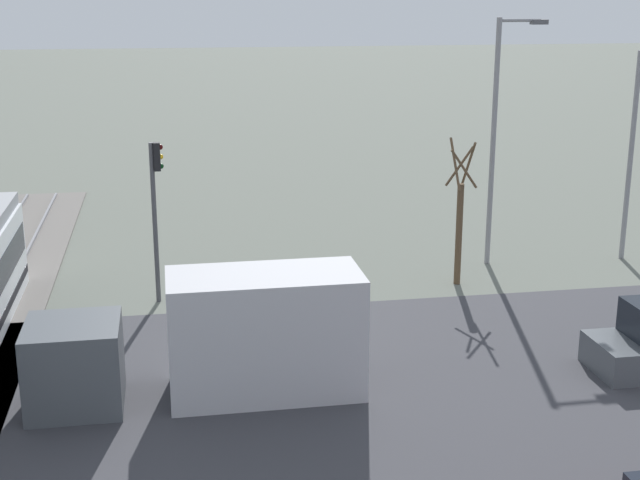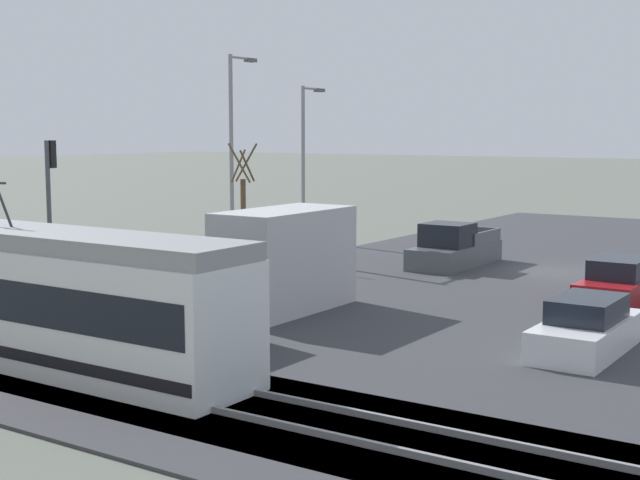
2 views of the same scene
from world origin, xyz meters
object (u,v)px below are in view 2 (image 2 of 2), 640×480
Objects in this scene: pickup_truck at (454,249)px; street_tree at (243,208)px; box_truck at (263,268)px; traffic_light_pole at (50,198)px; sedan_car_0 at (587,329)px; street_lamp_near_crossing at (305,153)px; street_lamp_mid_block at (234,142)px; sedan_car_2 at (620,285)px.

pickup_truck is 9.50m from street_tree.
traffic_light_pole reaches higher than box_truck.
street_lamp_near_crossing is at bearing -38.65° from sedan_car_0.
street_lamp_mid_block is at bearing -27.07° from sedan_car_0.
traffic_light_pole is 18.67m from street_lamp_near_crossing.
pickup_truck is at bearing 159.26° from street_lamp_near_crossing.
street_tree reaches higher than pickup_truck.
box_truck is at bearing 120.56° from street_lamp_near_crossing.
street_lamp_mid_block reaches higher than box_truck.
street_lamp_mid_block is (10.32, -11.36, 3.78)m from box_truck.
sedan_car_0 is (-9.40, 11.95, -0.11)m from pickup_truck.
box_truck is 0.91× the size of street_lamp_mid_block.
pickup_truck is 0.58× the size of street_lamp_mid_block.
box_truck is 1.61× the size of street_tree.
street_lamp_near_crossing is at bearing -75.79° from street_tree.
pickup_truck reaches higher than sedan_car_0.
box_truck is at bearing 132.25° from street_lamp_mid_block.
box_truck is 19.95m from street_lamp_near_crossing.
street_lamp_near_crossing is (10.01, -16.96, 3.14)m from box_truck.
box_truck reaches higher than pickup_truck.
box_truck is 1.56× the size of pickup_truck.
box_truck is at bearing 87.77° from pickup_truck.
sedan_car_2 is 16.98m from street_tree.
street_lamp_near_crossing reaches higher than box_truck.
street_tree is at bearing 23.94° from pickup_truck.
sedan_car_2 is at bearing 150.37° from pickup_truck.
sedan_car_0 is 23.20m from street_lamp_mid_block.
traffic_light_pole is at bearing 59.73° from pickup_truck.
sedan_car_2 is 0.88× the size of street_tree.
sedan_car_2 is (-8.82, -8.25, -0.87)m from box_truck.
street_tree is (17.95, -8.16, 1.74)m from sedan_car_0.
street_lamp_mid_block reaches higher than traffic_light_pole.
traffic_light_pole is at bearing 96.26° from street_lamp_near_crossing.
pickup_truck is 9.57m from sedan_car_2.
street_lamp_mid_block is (20.23, -10.34, 4.69)m from sedan_car_0.
traffic_light_pole is (8.49, 14.54, 2.78)m from pickup_truck.
street_tree is at bearing 104.21° from street_lamp_near_crossing.
pickup_truck is at bearing -92.23° from box_truck.
street_lamp_near_crossing reaches higher than sedan_car_2.
street_lamp_near_crossing reaches higher than street_tree.
pickup_truck is 0.99× the size of traffic_light_pole.
street_lamp_mid_block is at bearing 8.49° from pickup_truck.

